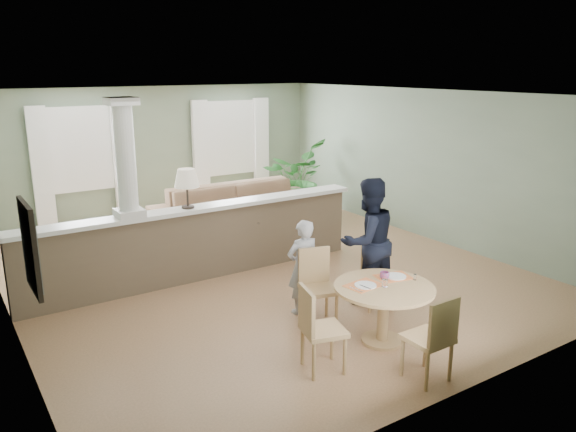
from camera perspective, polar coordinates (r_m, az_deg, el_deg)
ground at (r=8.81m, az=-2.97°, el=-5.54°), size 8.00×8.00×0.00m
room_shell at (r=8.88m, az=-5.35°, el=6.67°), size 7.02×8.02×2.71m
pony_wall at (r=8.33m, az=-9.60°, el=-1.82°), size 5.32×0.38×2.70m
sofa at (r=10.49m, az=-4.80°, el=0.50°), size 3.26×1.34×0.94m
houseplant at (r=11.95m, az=0.67°, el=3.90°), size 1.87×1.86×1.57m
dining_table at (r=6.52m, az=9.70°, el=-8.14°), size 1.14×1.14×0.78m
chair_far_boy at (r=6.95m, az=2.96°, el=-6.77°), size 0.52×0.52×0.93m
chair_far_man at (r=7.51m, az=8.99°, el=-5.56°), size 0.51×0.51×0.86m
chair_near at (r=5.85m, az=14.57°, el=-11.68°), size 0.42×0.42×0.92m
chair_side at (r=5.87m, az=2.97°, el=-11.07°), size 0.51×0.51×0.93m
child_person at (r=7.15m, az=1.53°, el=-5.20°), size 0.47×0.32×1.24m
man_person at (r=7.48m, az=8.11°, el=-2.56°), size 0.85×0.67×1.70m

